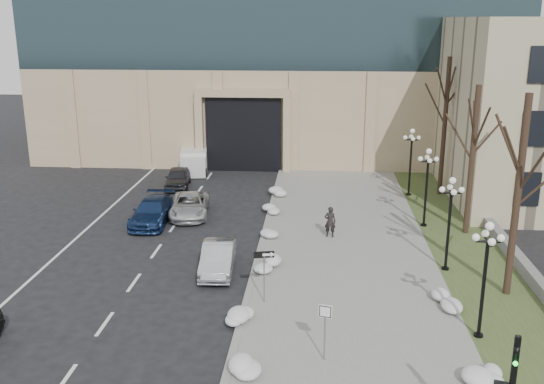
{
  "coord_description": "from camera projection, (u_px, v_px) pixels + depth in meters",
  "views": [
    {
      "loc": [
        1.98,
        -15.48,
        11.91
      ],
      "look_at": [
        -0.3,
        13.71,
        3.5
      ],
      "focal_mm": 40.0,
      "sensor_mm": 36.0,
      "label": 1
    }
  ],
  "objects": [
    {
      "name": "sidewalk",
      "position": [
        345.0,
        256.0,
        31.41
      ],
      "size": [
        9.0,
        40.0,
        0.12
      ],
      "primitive_type": "cube",
      "color": "gray",
      "rests_on": "ground"
    },
    {
      "name": "curb",
      "position": [
        259.0,
        253.0,
        31.74
      ],
      "size": [
        0.3,
        40.0,
        0.14
      ],
      "primitive_type": "cube",
      "color": "gray",
      "rests_on": "ground"
    },
    {
      "name": "grass_strip",
      "position": [
        473.0,
        260.0,
        30.93
      ],
      "size": [
        4.0,
        40.0,
        0.1
      ],
      "primitive_type": "cube",
      "color": "#384A25",
      "rests_on": "ground"
    },
    {
      "name": "stone_wall",
      "position": [
        503.0,
        241.0,
        32.61
      ],
      "size": [
        0.5,
        30.0,
        0.7
      ],
      "primitive_type": "cube",
      "color": "slate",
      "rests_on": "ground"
    },
    {
      "name": "car_b",
      "position": [
        218.0,
        258.0,
        29.41
      ],
      "size": [
        1.78,
        4.38,
        1.41
      ],
      "primitive_type": "imported",
      "rotation": [
        0.0,
        0.0,
        0.07
      ],
      "color": "#B3B6BC",
      "rests_on": "ground"
    },
    {
      "name": "car_c",
      "position": [
        152.0,
        211.0,
        36.42
      ],
      "size": [
        2.2,
        5.11,
        1.47
      ],
      "primitive_type": "imported",
      "rotation": [
        0.0,
        0.0,
        0.03
      ],
      "color": "navy",
      "rests_on": "ground"
    },
    {
      "name": "car_d",
      "position": [
        190.0,
        205.0,
        37.8
      ],
      "size": [
        2.83,
        5.12,
        1.36
      ],
      "primitive_type": "imported",
      "rotation": [
        0.0,
        0.0,
        0.12
      ],
      "color": "silver",
      "rests_on": "ground"
    },
    {
      "name": "car_e",
      "position": [
        178.0,
        178.0,
        44.15
      ],
      "size": [
        2.24,
        4.39,
        1.43
      ],
      "primitive_type": "imported",
      "rotation": [
        0.0,
        0.0,
        0.13
      ],
      "color": "#2C2C31",
      "rests_on": "ground"
    },
    {
      "name": "pedestrian",
      "position": [
        330.0,
        222.0,
        33.73
      ],
      "size": [
        0.68,
        0.48,
        1.76
      ],
      "primitive_type": "imported",
      "rotation": [
        0.0,
        0.0,
        3.05
      ],
      "color": "black",
      "rests_on": "sidewalk"
    },
    {
      "name": "box_truck",
      "position": [
        195.0,
        160.0,
        49.03
      ],
      "size": [
        2.8,
        5.99,
        1.83
      ],
      "rotation": [
        0.0,
        0.0,
        0.15
      ],
      "color": "silver",
      "rests_on": "ground"
    },
    {
      "name": "one_way_sign",
      "position": [
        268.0,
        261.0,
        25.66
      ],
      "size": [
        0.92,
        0.28,
        2.45
      ],
      "rotation": [
        0.0,
        0.0,
        0.19
      ],
      "color": "slate",
      "rests_on": "ground"
    },
    {
      "name": "keep_sign",
      "position": [
        325.0,
        321.0,
        21.3
      ],
      "size": [
        0.48,
        0.16,
        2.28
      ],
      "rotation": [
        0.0,
        0.0,
        -0.25
      ],
      "color": "slate",
      "rests_on": "ground"
    },
    {
      "name": "snow_clump_b",
      "position": [
        239.0,
        372.0,
        20.66
      ],
      "size": [
        1.1,
        1.6,
        0.36
      ],
      "primitive_type": "ellipsoid",
      "color": "silver",
      "rests_on": "sidewalk"
    },
    {
      "name": "snow_clump_c",
      "position": [
        243.0,
        318.0,
        24.4
      ],
      "size": [
        1.1,
        1.6,
        0.36
      ],
      "primitive_type": "ellipsoid",
      "color": "silver",
      "rests_on": "sidewalk"
    },
    {
      "name": "snow_clump_d",
      "position": [
        265.0,
        265.0,
        29.63
      ],
      "size": [
        1.1,
        1.6,
        0.36
      ],
      "primitive_type": "ellipsoid",
      "color": "silver",
      "rests_on": "sidewalk"
    },
    {
      "name": "snow_clump_e",
      "position": [
        270.0,
        235.0,
        33.75
      ],
      "size": [
        1.1,
        1.6,
        0.36
      ],
      "primitive_type": "ellipsoid",
      "color": "silver",
      "rests_on": "sidewalk"
    },
    {
      "name": "snow_clump_f",
      "position": [
        272.0,
        210.0,
        38.08
      ],
      "size": [
        1.1,
        1.6,
        0.36
      ],
      "primitive_type": "ellipsoid",
      "color": "silver",
      "rests_on": "sidewalk"
    },
    {
      "name": "snow_clump_g",
      "position": [
        278.0,
        192.0,
        41.95
      ],
      "size": [
        1.1,
        1.6,
        0.36
      ],
      "primitive_type": "ellipsoid",
      "color": "silver",
      "rests_on": "sidewalk"
    },
    {
      "name": "snow_clump_h",
      "position": [
        486.0,
        379.0,
        20.26
      ],
      "size": [
        1.1,
        1.6,
        0.36
      ],
      "primitive_type": "ellipsoid",
      "color": "silver",
      "rests_on": "sidewalk"
    },
    {
      "name": "snow_clump_i",
      "position": [
        447.0,
        301.0,
        25.84
      ],
      "size": [
        1.1,
        1.6,
        0.36
      ],
      "primitive_type": "ellipsoid",
      "color": "silver",
      "rests_on": "sidewalk"
    },
    {
      "name": "lamppost_a",
      "position": [
        486.0,
        265.0,
        22.55
      ],
      "size": [
        1.18,
        1.18,
        4.76
      ],
      "color": "black",
      "rests_on": "ground"
    },
    {
      "name": "lamppost_b",
      "position": [
        450.0,
        211.0,
        28.78
      ],
      "size": [
        1.18,
        1.18,
        4.76
      ],
      "color": "black",
      "rests_on": "ground"
    },
    {
      "name": "lamppost_c",
      "position": [
        427.0,
        177.0,
        35.01
      ],
      "size": [
        1.18,
        1.18,
        4.76
      ],
      "color": "black",
      "rests_on": "ground"
    },
    {
      "name": "lamppost_d",
      "position": [
        411.0,
        153.0,
        41.24
      ],
      "size": [
        1.18,
        1.18,
        4.76
      ],
      "color": "black",
      "rests_on": "ground"
    },
    {
      "name": "tree_near",
      "position": [
        521.0,
        169.0,
        25.46
      ],
      "size": [
        3.2,
        3.2,
        9.0
      ],
      "color": "black",
      "rests_on": "ground"
    },
    {
      "name": "tree_mid",
      "position": [
        474.0,
        140.0,
        33.22
      ],
      "size": [
        3.2,
        3.2,
        8.5
      ],
      "color": "black",
      "rests_on": "ground"
    },
    {
      "name": "tree_far",
      "position": [
        446.0,
        107.0,
        40.7
      ],
      "size": [
        3.2,
        3.2,
        9.5
      ],
      "color": "black",
      "rests_on": "ground"
    }
  ]
}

